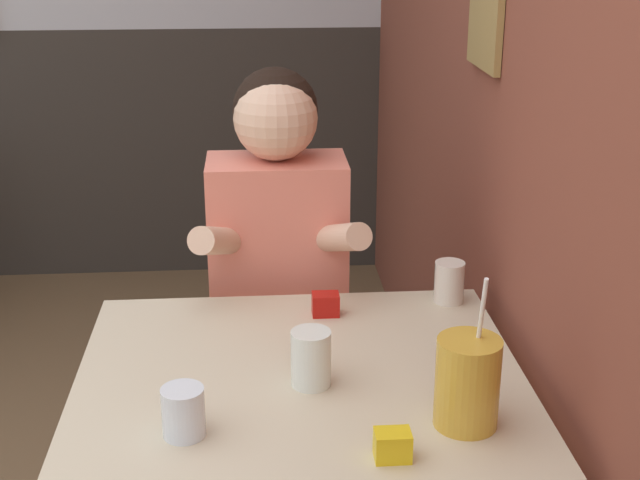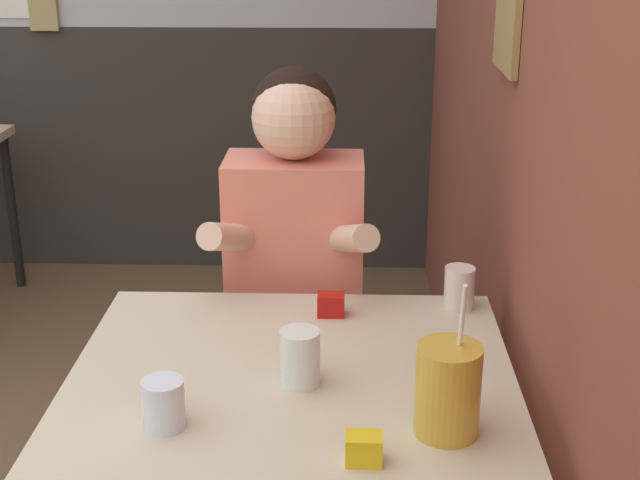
# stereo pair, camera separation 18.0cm
# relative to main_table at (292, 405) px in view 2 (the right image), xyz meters

# --- Properties ---
(main_table) EXTENTS (0.87, 0.76, 0.72)m
(main_table) POSITION_rel_main_table_xyz_m (0.00, 0.00, 0.00)
(main_table) COLOR beige
(main_table) RESTS_ON ground_plane
(person_seated) EXTENTS (0.42, 0.40, 1.22)m
(person_seated) POSITION_rel_main_table_xyz_m (-0.03, 0.55, -0.00)
(person_seated) COLOR #EA7F6B
(person_seated) RESTS_ON ground_plane
(cocktail_pitcher) EXTENTS (0.11, 0.11, 0.28)m
(cocktail_pitcher) POSITION_rel_main_table_xyz_m (0.28, -0.20, 0.16)
(cocktail_pitcher) COLOR gold
(cocktail_pitcher) RESTS_ON main_table
(glass_near_pitcher) EXTENTS (0.07, 0.07, 0.09)m
(glass_near_pitcher) POSITION_rel_main_table_xyz_m (-0.21, -0.20, 0.12)
(glass_near_pitcher) COLOR silver
(glass_near_pitcher) RESTS_ON main_table
(glass_center) EXTENTS (0.08, 0.08, 0.11)m
(glass_center) POSITION_rel_main_table_xyz_m (0.02, -0.04, 0.13)
(glass_center) COLOR silver
(glass_center) RESTS_ON main_table
(glass_far_side) EXTENTS (0.07, 0.07, 0.10)m
(glass_far_side) POSITION_rel_main_table_xyz_m (0.36, 0.32, 0.12)
(glass_far_side) COLOR silver
(glass_far_side) RESTS_ON main_table
(condiment_ketchup) EXTENTS (0.06, 0.04, 0.05)m
(condiment_ketchup) POSITION_rel_main_table_xyz_m (0.07, 0.27, 0.10)
(condiment_ketchup) COLOR #B7140F
(condiment_ketchup) RESTS_ON main_table
(condiment_mustard) EXTENTS (0.06, 0.04, 0.05)m
(condiment_mustard) POSITION_rel_main_table_xyz_m (0.14, -0.30, 0.10)
(condiment_mustard) COLOR yellow
(condiment_mustard) RESTS_ON main_table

